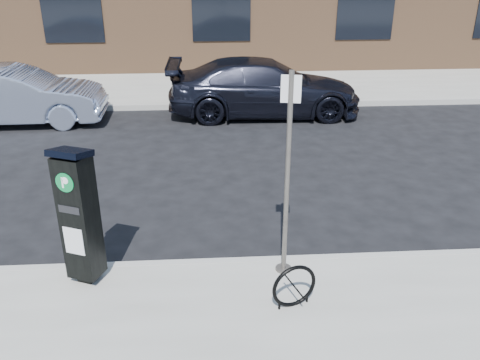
{
  "coord_description": "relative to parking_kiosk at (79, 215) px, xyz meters",
  "views": [
    {
      "loc": [
        -0.54,
        -6.11,
        4.19
      ],
      "look_at": [
        -0.11,
        0.5,
        1.16
      ],
      "focal_mm": 38.0,
      "sensor_mm": 36.0,
      "label": 1
    }
  ],
  "objects": [
    {
      "name": "car_dark",
      "position": [
        3.2,
        7.75,
        -0.37
      ],
      "size": [
        5.22,
        2.17,
        1.51
      ],
      "primitive_type": "imported",
      "rotation": [
        0.0,
        0.0,
        1.56
      ],
      "color": "black",
      "rests_on": "ground"
    },
    {
      "name": "sidewalk_far",
      "position": [
        2.2,
        14.35,
        -1.05
      ],
      "size": [
        60.0,
        12.0,
        0.15
      ],
      "primitive_type": "cube",
      "color": "gray",
      "rests_on": "ground"
    },
    {
      "name": "curb_far",
      "position": [
        2.2,
        8.37,
        -1.05
      ],
      "size": [
        60.0,
        0.12,
        0.16
      ],
      "primitive_type": "cube",
      "color": "#9E9B93",
      "rests_on": "ground"
    },
    {
      "name": "bike_rack",
      "position": [
        2.65,
        -0.72,
        -0.69
      ],
      "size": [
        0.57,
        0.22,
        0.59
      ],
      "rotation": [
        0.0,
        0.0,
        0.31
      ],
      "color": "black",
      "rests_on": "sidewalk_near"
    },
    {
      "name": "curb_near",
      "position": [
        2.2,
        0.33,
        -1.05
      ],
      "size": [
        60.0,
        0.12,
        0.16
      ],
      "primitive_type": "cube",
      "color": "#9E9B93",
      "rests_on": "ground"
    },
    {
      "name": "ground",
      "position": [
        2.2,
        0.35,
        -1.12
      ],
      "size": [
        120.0,
        120.0,
        0.0
      ],
      "primitive_type": "plane",
      "color": "black",
      "rests_on": "ground"
    },
    {
      "name": "parking_kiosk",
      "position": [
        0.0,
        0.0,
        0.0
      ],
      "size": [
        0.55,
        0.52,
        1.9
      ],
      "rotation": [
        0.0,
        0.0,
        -0.39
      ],
      "color": "black",
      "rests_on": "sidewalk_near"
    },
    {
      "name": "car_silver",
      "position": [
        -3.27,
        7.36,
        -0.39
      ],
      "size": [
        4.48,
        1.65,
        1.46
      ],
      "primitive_type": "imported",
      "rotation": [
        0.0,
        0.0,
        1.59
      ],
      "color": "#96A3BF",
      "rests_on": "ground"
    },
    {
      "name": "sign_pole",
      "position": [
        2.64,
        0.05,
        0.4
      ],
      "size": [
        0.24,
        0.22,
        2.76
      ],
      "rotation": [
        0.0,
        0.0,
        -0.2
      ],
      "color": "#4E4845",
      "rests_on": "sidewalk_near"
    }
  ]
}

